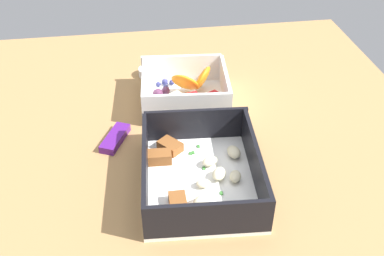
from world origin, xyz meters
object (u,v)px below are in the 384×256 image
fruit_bowl (185,93)px  paper_cup_liner (148,72)px  pasta_container (199,174)px  candy_bar (115,138)px

fruit_bowl → paper_cup_liner: size_ratio=4.38×
pasta_container → paper_cup_liner: (31.46, 5.08, -0.99)cm
candy_bar → paper_cup_liner: (19.95, -6.64, 0.23)cm
pasta_container → paper_cup_liner: 31.88cm
fruit_bowl → candy_bar: (-9.37, 12.60, -1.49)cm
fruit_bowl → paper_cup_liner: (10.58, 5.96, -1.27)cm
pasta_container → paper_cup_liner: bearing=13.1°
fruit_bowl → paper_cup_liner: 12.21cm
paper_cup_liner → fruit_bowl: bearing=-150.6°
candy_bar → paper_cup_liner: bearing=-18.4°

